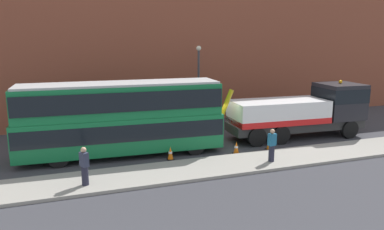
{
  "coord_description": "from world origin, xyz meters",
  "views": [
    {
      "loc": [
        -9.05,
        -20.55,
        6.46
      ],
      "look_at": [
        -2.02,
        -0.57,
        2.0
      ],
      "focal_mm": 34.87,
      "sensor_mm": 36.0,
      "label": 1
    }
  ],
  "objects_px": {
    "traffic_cone_near_bus": "(170,153)",
    "traffic_cone_midway": "(236,148)",
    "pedestrian_bystander": "(272,146)",
    "pedestrian_onlooker": "(85,167)",
    "double_decker_bus": "(121,116)",
    "street_lamp": "(199,78)",
    "traffic_cone_near_truck": "(269,144)",
    "recovery_tow_truck": "(303,111)"
  },
  "relations": [
    {
      "from": "traffic_cone_near_bus",
      "to": "traffic_cone_midway",
      "type": "xyz_separation_m",
      "value": [
        3.78,
        -0.25,
        0.0
      ]
    },
    {
      "from": "pedestrian_bystander",
      "to": "pedestrian_onlooker",
      "type": "bearing_deg",
      "value": 77.69
    },
    {
      "from": "traffic_cone_near_bus",
      "to": "traffic_cone_midway",
      "type": "bearing_deg",
      "value": -3.74
    },
    {
      "from": "pedestrian_bystander",
      "to": "double_decker_bus",
      "type": "bearing_deg",
      "value": 47.46
    },
    {
      "from": "traffic_cone_near_bus",
      "to": "street_lamp",
      "type": "bearing_deg",
      "value": 59.17
    },
    {
      "from": "pedestrian_onlooker",
      "to": "pedestrian_bystander",
      "type": "bearing_deg",
      "value": -25.61
    },
    {
      "from": "traffic_cone_midway",
      "to": "traffic_cone_near_truck",
      "type": "bearing_deg",
      "value": 2.26
    },
    {
      "from": "recovery_tow_truck",
      "to": "pedestrian_bystander",
      "type": "xyz_separation_m",
      "value": [
        -4.68,
        -3.99,
        -0.77
      ]
    },
    {
      "from": "traffic_cone_near_bus",
      "to": "traffic_cone_midway",
      "type": "height_order",
      "value": "same"
    },
    {
      "from": "double_decker_bus",
      "to": "traffic_cone_near_bus",
      "type": "xyz_separation_m",
      "value": [
        2.29,
        -1.61,
        -1.89
      ]
    },
    {
      "from": "pedestrian_onlooker",
      "to": "traffic_cone_near_truck",
      "type": "bearing_deg",
      "value": -13.62
    },
    {
      "from": "pedestrian_bystander",
      "to": "traffic_cone_near_bus",
      "type": "distance_m",
      "value": 5.34
    },
    {
      "from": "traffic_cone_midway",
      "to": "traffic_cone_near_truck",
      "type": "height_order",
      "value": "same"
    },
    {
      "from": "traffic_cone_near_bus",
      "to": "recovery_tow_truck",
      "type": "bearing_deg",
      "value": 9.6
    },
    {
      "from": "pedestrian_onlooker",
      "to": "traffic_cone_near_truck",
      "type": "height_order",
      "value": "pedestrian_onlooker"
    },
    {
      "from": "double_decker_bus",
      "to": "recovery_tow_truck",
      "type": "bearing_deg",
      "value": 2.63
    },
    {
      "from": "double_decker_bus",
      "to": "traffic_cone_midway",
      "type": "bearing_deg",
      "value": -14.3
    },
    {
      "from": "traffic_cone_midway",
      "to": "double_decker_bus",
      "type": "bearing_deg",
      "value": 162.96
    },
    {
      "from": "double_decker_bus",
      "to": "traffic_cone_midway",
      "type": "xyz_separation_m",
      "value": [
        6.07,
        -1.86,
        -1.89
      ]
    },
    {
      "from": "street_lamp",
      "to": "pedestrian_bystander",
      "type": "bearing_deg",
      "value": -86.92
    },
    {
      "from": "traffic_cone_near_truck",
      "to": "traffic_cone_midway",
      "type": "bearing_deg",
      "value": -177.74
    },
    {
      "from": "recovery_tow_truck",
      "to": "pedestrian_onlooker",
      "type": "distance_m",
      "value": 14.56
    },
    {
      "from": "recovery_tow_truck",
      "to": "traffic_cone_near_bus",
      "type": "xyz_separation_m",
      "value": [
        -9.4,
        -1.59,
        -1.42
      ]
    },
    {
      "from": "traffic_cone_near_bus",
      "to": "traffic_cone_near_truck",
      "type": "bearing_deg",
      "value": -1.55
    },
    {
      "from": "recovery_tow_truck",
      "to": "traffic_cone_near_bus",
      "type": "bearing_deg",
      "value": -167.65
    },
    {
      "from": "pedestrian_bystander",
      "to": "traffic_cone_near_bus",
      "type": "height_order",
      "value": "pedestrian_bystander"
    },
    {
      "from": "traffic_cone_near_bus",
      "to": "traffic_cone_midway",
      "type": "distance_m",
      "value": 3.79
    },
    {
      "from": "recovery_tow_truck",
      "to": "double_decker_bus",
      "type": "distance_m",
      "value": 11.71
    },
    {
      "from": "street_lamp",
      "to": "traffic_cone_near_truck",
      "type": "bearing_deg",
      "value": -76.46
    },
    {
      "from": "double_decker_bus",
      "to": "pedestrian_onlooker",
      "type": "distance_m",
      "value": 4.83
    },
    {
      "from": "traffic_cone_midway",
      "to": "street_lamp",
      "type": "xyz_separation_m",
      "value": [
        0.43,
        7.31,
        3.13
      ]
    },
    {
      "from": "double_decker_bus",
      "to": "street_lamp",
      "type": "relative_size",
      "value": 1.91
    },
    {
      "from": "recovery_tow_truck",
      "to": "traffic_cone_near_truck",
      "type": "relative_size",
      "value": 14.16
    },
    {
      "from": "double_decker_bus",
      "to": "traffic_cone_near_bus",
      "type": "bearing_deg",
      "value": -32.39
    },
    {
      "from": "traffic_cone_near_truck",
      "to": "pedestrian_onlooker",
      "type": "bearing_deg",
      "value": -167.59
    },
    {
      "from": "double_decker_bus",
      "to": "street_lamp",
      "type": "height_order",
      "value": "street_lamp"
    },
    {
      "from": "pedestrian_bystander",
      "to": "traffic_cone_midway",
      "type": "distance_m",
      "value": 2.44
    },
    {
      "from": "pedestrian_onlooker",
      "to": "traffic_cone_midway",
      "type": "relative_size",
      "value": 2.38
    },
    {
      "from": "recovery_tow_truck",
      "to": "street_lamp",
      "type": "distance_m",
      "value": 7.73
    },
    {
      "from": "recovery_tow_truck",
      "to": "pedestrian_onlooker",
      "type": "xyz_separation_m",
      "value": [
        -13.96,
        -4.06,
        -0.77
      ]
    },
    {
      "from": "traffic_cone_near_bus",
      "to": "traffic_cone_near_truck",
      "type": "relative_size",
      "value": 1.0
    },
    {
      "from": "traffic_cone_near_bus",
      "to": "traffic_cone_near_truck",
      "type": "xyz_separation_m",
      "value": [
        5.95,
        -0.16,
        0.0
      ]
    }
  ]
}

